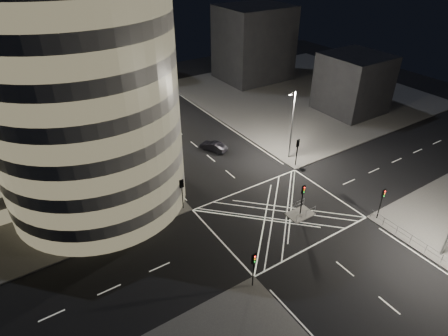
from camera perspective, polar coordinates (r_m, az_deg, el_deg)
ground at (r=44.10m, az=8.25°, el=-6.91°), size 120.00×120.00×0.00m
sidewalk_far_right at (r=78.93m, az=11.84°, el=11.16°), size 42.00×42.00×0.15m
central_island at (r=44.35m, az=11.50°, el=-6.91°), size 3.00×2.00×0.15m
office_tower_curved at (r=46.24m, az=-27.87°, el=9.64°), size 30.00×29.00×27.20m
building_right_far at (r=84.16m, az=4.52°, el=18.44°), size 14.00×12.00×15.00m
building_right_near at (r=71.15m, az=19.07°, el=12.11°), size 10.00×10.00×10.00m
building_far_end at (r=87.24m, az=-20.23°, el=18.10°), size 18.00×8.00×18.00m
tree_a at (r=42.95m, az=-9.95°, el=-0.35°), size 4.73×4.73×7.39m
tree_b at (r=47.74m, az=-12.96°, el=3.11°), size 5.18×5.18×7.85m
tree_c at (r=52.87m, az=-15.39°, el=5.69°), size 4.35×4.35×7.34m
tree_d at (r=57.93m, az=-17.50°, el=8.37°), size 4.54×4.54×8.05m
tree_e at (r=63.77m, az=-19.00°, el=9.15°), size 3.76×3.76×6.44m
traffic_signal_fl at (r=42.87m, az=-6.44°, el=-3.16°), size 0.55×0.22×4.00m
traffic_signal_nl at (r=34.06m, az=4.54°, el=-14.36°), size 0.55×0.22×4.00m
traffic_signal_fr at (r=51.69m, az=11.12°, el=3.06°), size 0.55×0.22×4.00m
traffic_signal_nr at (r=44.66m, az=22.96°, el=-4.28°), size 0.55×0.22×4.00m
traffic_signal_island at (r=42.65m, az=11.91°, el=-3.95°), size 0.55×0.22×4.00m
street_lamp_left_near at (r=45.32m, az=-10.39°, el=2.53°), size 1.25×0.25×10.00m
street_lamp_left_far at (r=60.88m, az=-17.42°, el=9.51°), size 1.25×0.25×10.00m
street_lamp_right_far at (r=52.30m, az=10.31°, el=6.75°), size 1.25×0.25×10.00m
railing_near_right at (r=43.71m, az=27.50°, el=-10.20°), size 0.06×11.70×1.10m
railing_island_south at (r=43.49m, az=12.40°, el=-6.88°), size 2.80×0.06×1.10m
railing_island_north at (r=44.45m, az=10.80°, el=-5.69°), size 2.80×0.06×1.10m
sedan at (r=55.62m, az=-1.62°, el=3.30°), size 3.09×4.49×1.40m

